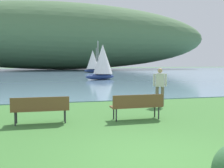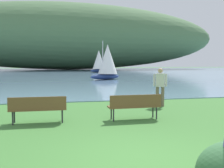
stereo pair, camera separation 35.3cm
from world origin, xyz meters
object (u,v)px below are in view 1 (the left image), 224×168
object	(u,v)px
park_bench_near_camera	(137,105)
park_bench_further_along	(41,108)
person_at_shoreline	(160,84)
sailboat_nearest_to_shore	(102,61)
sailboat_mid_bay	(93,61)

from	to	relation	value
park_bench_near_camera	park_bench_further_along	size ratio (longest dim) A/B	1.00
park_bench_near_camera	person_at_shoreline	bearing A→B (deg)	51.81
sailboat_nearest_to_shore	sailboat_mid_bay	bearing A→B (deg)	83.09
park_bench_further_along	person_at_shoreline	bearing A→B (deg)	24.29
person_at_shoreline	sailboat_nearest_to_shore	world-z (taller)	sailboat_nearest_to_shore
park_bench_near_camera	sailboat_mid_bay	bearing A→B (deg)	82.21
park_bench_near_camera	park_bench_further_along	xyz separation A→B (m)	(-3.20, 0.14, 0.00)
park_bench_further_along	sailboat_nearest_to_shore	bearing A→B (deg)	72.97
sailboat_nearest_to_shore	park_bench_further_along	bearing A→B (deg)	-107.03
sailboat_mid_bay	sailboat_nearest_to_shore	bearing A→B (deg)	-96.91
park_bench_further_along	sailboat_mid_bay	xyz separation A→B (m)	(8.94, 41.86, 1.73)
person_at_shoreline	sailboat_nearest_to_shore	distance (m)	18.64
park_bench_near_camera	sailboat_mid_bay	world-z (taller)	sailboat_mid_bay
sailboat_mid_bay	park_bench_near_camera	bearing A→B (deg)	-97.79
park_bench_further_along	person_at_shoreline	xyz separation A→B (m)	(5.13, 2.32, 0.46)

